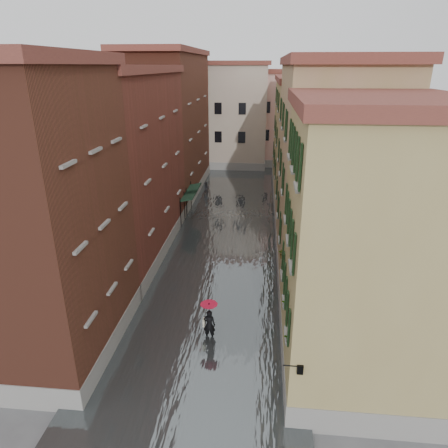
% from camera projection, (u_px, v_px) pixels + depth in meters
% --- Properties ---
extents(ground, '(120.00, 120.00, 0.00)m').
position_uv_depth(ground, '(204.00, 328.00, 21.13)').
color(ground, '#515153').
rests_on(ground, ground).
extents(floodwater, '(10.00, 60.00, 0.20)m').
position_uv_depth(floodwater, '(227.00, 232.00, 33.11)').
color(floodwater, '#484E50').
rests_on(floodwater, ground).
extents(building_left_near, '(6.00, 8.00, 13.00)m').
position_uv_depth(building_left_near, '(37.00, 223.00, 17.52)').
color(building_left_near, brown).
rests_on(building_left_near, ground).
extents(building_left_mid, '(6.00, 14.00, 12.50)m').
position_uv_depth(building_left_mid, '(122.00, 169.00, 27.78)').
color(building_left_mid, maroon).
rests_on(building_left_mid, ground).
extents(building_left_far, '(6.00, 16.00, 14.00)m').
position_uv_depth(building_left_far, '(170.00, 127.00, 41.37)').
color(building_left_far, brown).
rests_on(building_left_far, ground).
extents(building_right_near, '(6.00, 8.00, 11.50)m').
position_uv_depth(building_right_near, '(362.00, 253.00, 16.51)').
color(building_right_near, '#95814D').
rests_on(building_right_near, ground).
extents(building_right_mid, '(6.00, 14.00, 13.00)m').
position_uv_depth(building_right_mid, '(327.00, 170.00, 26.41)').
color(building_right_mid, '#A37F62').
rests_on(building_right_mid, ground).
extents(building_right_far, '(6.00, 16.00, 11.50)m').
position_uv_depth(building_right_far, '(305.00, 142.00, 40.55)').
color(building_right_far, '#95814D').
rests_on(building_right_far, ground).
extents(building_end_cream, '(12.00, 9.00, 13.00)m').
position_uv_depth(building_end_cream, '(222.00, 117.00, 54.13)').
color(building_end_cream, '#B6A791').
rests_on(building_end_cream, ground).
extents(building_end_pink, '(10.00, 9.00, 12.00)m').
position_uv_depth(building_end_pink, '(288.00, 119.00, 55.34)').
color(building_end_pink, '#CD9F90').
rests_on(building_end_pink, ground).
extents(awning_near, '(1.09, 2.80, 2.80)m').
position_uv_depth(awning_near, '(189.00, 197.00, 34.31)').
color(awning_near, black).
rests_on(awning_near, ground).
extents(awning_far, '(1.09, 3.37, 2.80)m').
position_uv_depth(awning_far, '(193.00, 190.00, 36.13)').
color(awning_far, black).
rests_on(awning_far, ground).
extents(wall_lantern, '(0.71, 0.22, 0.35)m').
position_uv_depth(wall_lantern, '(299.00, 369.00, 14.08)').
color(wall_lantern, black).
rests_on(wall_lantern, ground).
extents(window_planters, '(0.59, 8.31, 0.84)m').
position_uv_depth(window_planters, '(288.00, 288.00, 18.21)').
color(window_planters, '#9F6434').
rests_on(window_planters, ground).
extents(pedestrian_main, '(0.88, 0.88, 2.06)m').
position_uv_depth(pedestrian_main, '(209.00, 319.00, 19.88)').
color(pedestrian_main, black).
rests_on(pedestrian_main, ground).
extents(pedestrian_far, '(0.75, 0.61, 1.46)m').
position_uv_depth(pedestrian_far, '(206.00, 189.00, 42.57)').
color(pedestrian_far, black).
rests_on(pedestrian_far, ground).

